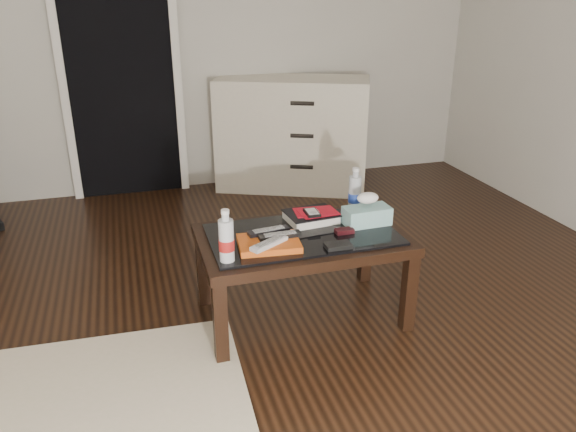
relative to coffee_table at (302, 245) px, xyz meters
name	(u,v)px	position (x,y,z in m)	size (l,w,h in m)	color
ground	(247,362)	(-0.35, -0.30, -0.40)	(5.00, 5.00, 0.00)	black
doorway	(120,64)	(-0.75, 2.17, 0.63)	(0.90, 0.08, 2.07)	black
coffee_table	(302,245)	(0.00, 0.00, 0.00)	(1.00, 0.60, 0.46)	black
dresser	(292,134)	(0.54, 1.93, 0.05)	(1.30, 0.94, 0.90)	beige
magazines	(269,243)	(-0.19, -0.10, 0.08)	(0.28, 0.21, 0.03)	#C24C12
remote_silver	(269,243)	(-0.21, -0.15, 0.11)	(0.20, 0.05, 0.02)	silver
remote_black_front	(280,235)	(-0.14, -0.08, 0.11)	(0.20, 0.05, 0.02)	black
remote_black_back	(269,231)	(-0.17, -0.01, 0.11)	(0.20, 0.05, 0.02)	black
textbook	(311,217)	(0.09, 0.13, 0.09)	(0.25, 0.20, 0.05)	black
dvd_mailers	(313,211)	(0.10, 0.14, 0.11)	(0.19, 0.14, 0.01)	#B40C1B
ipod	(312,213)	(0.08, 0.10, 0.12)	(0.06, 0.10, 0.02)	black
flip_phone	(344,231)	(0.20, -0.06, 0.08)	(0.09, 0.05, 0.02)	black
wallet	(338,246)	(0.11, -0.20, 0.07)	(0.12, 0.07, 0.02)	black
water_bottle_left	(226,235)	(-0.40, -0.18, 0.18)	(0.07, 0.07, 0.24)	silver
water_bottle_right	(355,190)	(0.35, 0.20, 0.18)	(0.07, 0.07, 0.24)	#B4BBBF
tissue_box	(367,216)	(0.34, 0.02, 0.11)	(0.23, 0.12, 0.09)	teal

